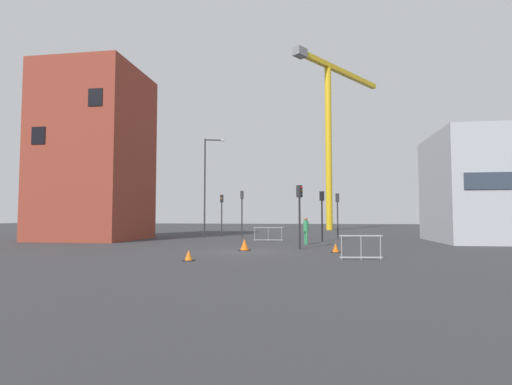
{
  "coord_description": "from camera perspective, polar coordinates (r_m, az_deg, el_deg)",
  "views": [
    {
      "loc": [
        4.1,
        -21.42,
        1.91
      ],
      "look_at": [
        0.0,
        5.3,
        3.52
      ],
      "focal_mm": 28.08,
      "sensor_mm": 36.0,
      "label": 1
    }
  ],
  "objects": [
    {
      "name": "brick_building",
      "position": [
        35.67,
        -21.96,
        5.02
      ],
      "size": [
        7.45,
        7.76,
        13.96
      ],
      "color": "brown",
      "rests_on": "ground"
    },
    {
      "name": "traffic_light_verge",
      "position": [
        35.47,
        -2.02,
        -1.98
      ],
      "size": [
        0.25,
        0.37,
        4.16
      ],
      "color": "#2D2D30",
      "rests_on": "ground"
    },
    {
      "name": "traffic_cone_by_barrier",
      "position": [
        21.63,
        11.27,
        -7.8
      ],
      "size": [
        0.48,
        0.48,
        0.49
      ],
      "color": "black",
      "rests_on": "ground"
    },
    {
      "name": "traffic_light_near",
      "position": [
        37.17,
        -4.91,
        -2.28
      ],
      "size": [
        0.26,
        0.38,
        3.9
      ],
      "color": "#2D2D30",
      "rests_on": "ground"
    },
    {
      "name": "traffic_light_median",
      "position": [
        34.07,
        11.53,
        -2.22
      ],
      "size": [
        0.3,
        0.39,
        3.81
      ],
      "color": "#2D2D30",
      "rests_on": "ground"
    },
    {
      "name": "safety_barrier_front",
      "position": [
        30.8,
        1.75,
        -5.9
      ],
      "size": [
        2.29,
        0.27,
        1.08
      ],
      "color": "gray",
      "rests_on": "ground"
    },
    {
      "name": "safety_barrier_rear",
      "position": [
        18.38,
        14.73,
        -7.49
      ],
      "size": [
        1.89,
        0.31,
        1.08
      ],
      "color": "#9EA0A5",
      "rests_on": "ground"
    },
    {
      "name": "traffic_light_corner",
      "position": [
        23.4,
        6.23,
        -1.91
      ],
      "size": [
        0.38,
        0.36,
        3.71
      ],
      "color": "#232326",
      "rests_on": "ground"
    },
    {
      "name": "streetlamp_tall",
      "position": [
        36.32,
        -7.01,
        1.74
      ],
      "size": [
        1.82,
        0.61,
        8.92
      ],
      "color": "#2D2D30",
      "rests_on": "ground"
    },
    {
      "name": "pedestrian_walking",
      "position": [
        27.48,
        7.12,
        -5.1
      ],
      "size": [
        0.34,
        0.34,
        1.85
      ],
      "color": "#2D844C",
      "rests_on": "ground"
    },
    {
      "name": "office_block",
      "position": [
        34.57,
        31.16,
        0.63
      ],
      "size": [
        9.05,
        8.69,
        8.08
      ],
      "color": "#A8AAB2",
      "rests_on": "ground"
    },
    {
      "name": "traffic_cone_orange",
      "position": [
        17.6,
        -9.58,
        -8.88
      ],
      "size": [
        0.46,
        0.46,
        0.47
      ],
      "color": "black",
      "rests_on": "ground"
    },
    {
      "name": "ground",
      "position": [
        21.89,
        -2.12,
        -8.4
      ],
      "size": [
        160.0,
        160.0,
        0.0
      ],
      "primitive_type": "plane",
      "color": "#333335"
    },
    {
      "name": "traffic_cone_on_verge",
      "position": [
        22.49,
        -1.66,
        -7.5
      ],
      "size": [
        0.64,
        0.64,
        0.65
      ],
      "color": "black",
      "rests_on": "ground"
    },
    {
      "name": "construction_crane",
      "position": [
        58.87,
        10.59,
        10.66
      ],
      "size": [
        12.86,
        17.16,
        23.92
      ],
      "color": "gold",
      "rests_on": "ground"
    },
    {
      "name": "traffic_light_crosswalk",
      "position": [
        30.67,
        9.37,
        -2.14
      ],
      "size": [
        0.35,
        0.38,
        3.79
      ],
      "color": "black",
      "rests_on": "ground"
    }
  ]
}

